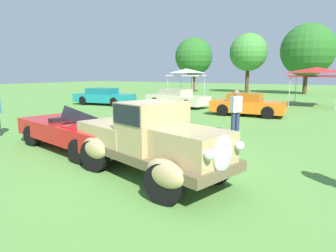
{
  "coord_description": "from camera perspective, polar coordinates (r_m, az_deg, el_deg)",
  "views": [
    {
      "loc": [
        3.73,
        -5.77,
        2.3
      ],
      "look_at": [
        -0.06,
        0.47,
        0.98
      ],
      "focal_mm": 31.18,
      "sensor_mm": 36.0,
      "label": 1
    }
  ],
  "objects": [
    {
      "name": "spectator_by_row",
      "position": [
        11.26,
        13.09,
        2.93
      ],
      "size": [
        0.42,
        0.47,
        1.69
      ],
      "color": "#283351",
      "rests_on": "ground_plane"
    },
    {
      "name": "feature_pickup_truck",
      "position": [
        6.47,
        -3.44,
        -2.58
      ],
      "size": [
        4.32,
        2.62,
        1.7
      ],
      "color": "brown",
      "rests_on": "ground_plane"
    },
    {
      "name": "canopy_tent_center_field",
      "position": [
        22.84,
        26.93,
        9.49
      ],
      "size": [
        3.1,
        3.1,
        2.71
      ],
      "color": "#B7B7BC",
      "rests_on": "ground_plane"
    },
    {
      "name": "show_car_teal",
      "position": [
        22.17,
        -12.46,
        5.63
      ],
      "size": [
        4.68,
        2.3,
        1.22
      ],
      "color": "teal",
      "rests_on": "ground_plane"
    },
    {
      "name": "neighbor_convertible",
      "position": [
        9.25,
        -17.02,
        -0.9
      ],
      "size": [
        4.88,
        2.55,
        1.4
      ],
      "color": "red",
      "rests_on": "ground_plane"
    },
    {
      "name": "show_car_cream",
      "position": [
        20.21,
        1.68,
        5.44
      ],
      "size": [
        4.63,
        2.25,
        1.22
      ],
      "color": "beige",
      "rests_on": "ground_plane"
    },
    {
      "name": "ground_plane",
      "position": [
        7.24,
        -1.52,
        -8.24
      ],
      "size": [
        120.0,
        120.0,
        0.0
      ],
      "primitive_type": "plane",
      "color": "#568C3D"
    },
    {
      "name": "treeline_mid_left",
      "position": [
        36.94,
        15.45,
        13.7
      ],
      "size": [
        4.42,
        4.42,
        6.98
      ],
      "color": "#47331E",
      "rests_on": "ground_plane"
    },
    {
      "name": "show_car_orange",
      "position": [
        16.64,
        15.22,
        4.04
      ],
      "size": [
        4.03,
        1.97,
        1.22
      ],
      "color": "orange",
      "rests_on": "ground_plane"
    },
    {
      "name": "treeline_center",
      "position": [
        36.09,
        25.64,
        13.22
      ],
      "size": [
        5.72,
        5.72,
        7.64
      ],
      "color": "#47331E",
      "rests_on": "ground_plane"
    },
    {
      "name": "canopy_tent_left_field",
      "position": [
        26.22,
        3.62,
        10.52
      ],
      "size": [
        2.68,
        2.68,
        2.71
      ],
      "color": "#B7B7BC",
      "rests_on": "ground_plane"
    },
    {
      "name": "treeline_far_left",
      "position": [
        36.84,
        5.07,
        13.35
      ],
      "size": [
        4.57,
        4.57,
        6.6
      ],
      "color": "brown",
      "rests_on": "ground_plane"
    }
  ]
}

